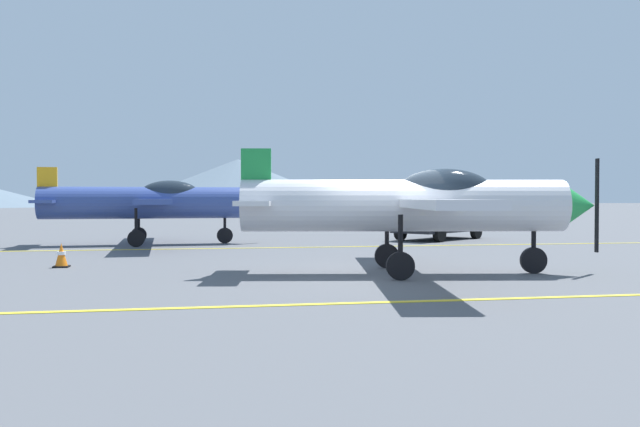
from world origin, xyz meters
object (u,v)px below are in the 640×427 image
(traffic_cone_front, at_px, (61,255))
(airplane_mid, at_px, (152,202))
(car_sedan, at_px, (438,219))
(airplane_near, at_px, (417,203))

(traffic_cone_front, bearing_deg, airplane_mid, 78.47)
(car_sedan, bearing_deg, airplane_mid, -175.53)
(airplane_near, bearing_deg, car_sedan, 67.26)
(car_sedan, height_order, traffic_cone_front, car_sedan)
(airplane_mid, bearing_deg, car_sedan, 4.47)
(airplane_near, xyz_separation_m, airplane_mid, (-6.45, 10.45, 0.00))
(car_sedan, bearing_deg, traffic_cone_front, -146.22)
(airplane_near, height_order, airplane_mid, same)
(traffic_cone_front, bearing_deg, car_sedan, 33.78)
(airplane_near, relative_size, airplane_mid, 1.00)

